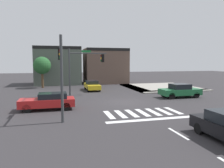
{
  "coord_description": "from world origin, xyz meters",
  "views": [
    {
      "loc": [
        -6.36,
        -19.5,
        3.92
      ],
      "look_at": [
        -1.28,
        -0.02,
        1.81
      ],
      "focal_mm": 33.97,
      "sensor_mm": 36.0,
      "label": 1
    }
  ],
  "objects_px": {
    "traffic_signal_northwest": "(84,64)",
    "traffic_signal_southwest": "(61,62)",
    "car_green": "(180,91)",
    "roadside_tree": "(42,66)",
    "car_red": "(48,101)",
    "car_yellow": "(92,85)"
  },
  "relations": [
    {
      "from": "traffic_signal_northwest",
      "to": "traffic_signal_southwest",
      "type": "height_order",
      "value": "traffic_signal_southwest"
    },
    {
      "from": "traffic_signal_northwest",
      "to": "car_green",
      "type": "bearing_deg",
      "value": -24.41
    },
    {
      "from": "traffic_signal_southwest",
      "to": "traffic_signal_northwest",
      "type": "bearing_deg",
      "value": -17.58
    },
    {
      "from": "traffic_signal_northwest",
      "to": "traffic_signal_southwest",
      "type": "relative_size",
      "value": 0.97
    },
    {
      "from": "car_green",
      "to": "roadside_tree",
      "type": "height_order",
      "value": "roadside_tree"
    },
    {
      "from": "car_red",
      "to": "car_green",
      "type": "relative_size",
      "value": 0.99
    },
    {
      "from": "traffic_signal_northwest",
      "to": "car_yellow",
      "type": "relative_size",
      "value": 1.23
    },
    {
      "from": "car_yellow",
      "to": "traffic_signal_southwest",
      "type": "bearing_deg",
      "value": -18.68
    },
    {
      "from": "car_red",
      "to": "car_green",
      "type": "distance_m",
      "value": 14.09
    },
    {
      "from": "car_red",
      "to": "car_yellow",
      "type": "distance_m",
      "value": 12.31
    },
    {
      "from": "traffic_signal_northwest",
      "to": "car_red",
      "type": "xyz_separation_m",
      "value": [
        -3.9,
        -7.15,
        -2.98
      ]
    },
    {
      "from": "traffic_signal_southwest",
      "to": "car_red",
      "type": "distance_m",
      "value": 3.85
    },
    {
      "from": "roadside_tree",
      "to": "traffic_signal_southwest",
      "type": "bearing_deg",
      "value": -82.12
    },
    {
      "from": "traffic_signal_southwest",
      "to": "roadside_tree",
      "type": "relative_size",
      "value": 1.19
    },
    {
      "from": "traffic_signal_northwest",
      "to": "car_green",
      "type": "xyz_separation_m",
      "value": [
        9.94,
        -4.51,
        -2.94
      ]
    },
    {
      "from": "traffic_signal_northwest",
      "to": "traffic_signal_southwest",
      "type": "distance_m",
      "value": 9.53
    },
    {
      "from": "traffic_signal_southwest",
      "to": "car_green",
      "type": "xyz_separation_m",
      "value": [
        12.82,
        4.58,
        -3.12
      ]
    },
    {
      "from": "car_red",
      "to": "roadside_tree",
      "type": "bearing_deg",
      "value": -84.85
    },
    {
      "from": "traffic_signal_northwest",
      "to": "roadside_tree",
      "type": "xyz_separation_m",
      "value": [
        -5.31,
        8.46,
        -0.35
      ]
    },
    {
      "from": "traffic_signal_southwest",
      "to": "car_yellow",
      "type": "height_order",
      "value": "traffic_signal_southwest"
    },
    {
      "from": "car_red",
      "to": "car_green",
      "type": "xyz_separation_m",
      "value": [
        13.84,
        2.64,
        0.04
      ]
    },
    {
      "from": "traffic_signal_northwest",
      "to": "car_red",
      "type": "distance_m",
      "value": 8.67
    }
  ]
}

